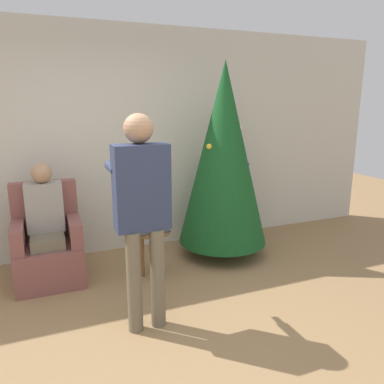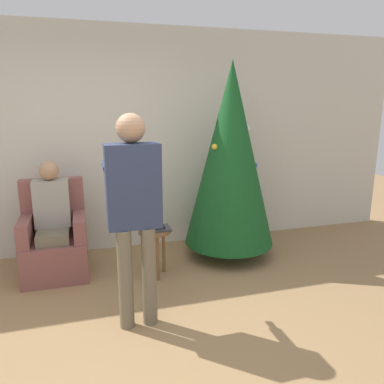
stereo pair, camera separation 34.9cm
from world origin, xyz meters
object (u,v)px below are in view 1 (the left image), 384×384
person_seated (46,219)px  side_stool (153,241)px  armchair (48,247)px  christmas_tree (224,155)px  person_standing (142,204)px

person_seated → side_stool: person_seated is taller
person_seated → armchair: bearing=90.0°
armchair → christmas_tree: bearing=-1.4°
armchair → person_seated: size_ratio=0.83×
person_seated → person_standing: 1.39m
person_seated → side_stool: 1.10m
christmas_tree → armchair: size_ratio=2.25×
person_standing → side_stool: person_standing is taller
christmas_tree → person_seated: bearing=179.4°
armchair → side_stool: size_ratio=1.96×
christmas_tree → person_seated: 2.05m
armchair → person_standing: size_ratio=0.58×
person_seated → side_stool: size_ratio=2.38×
person_standing → armchair: bearing=121.5°
christmas_tree → person_seated: (-1.98, 0.02, -0.56)m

